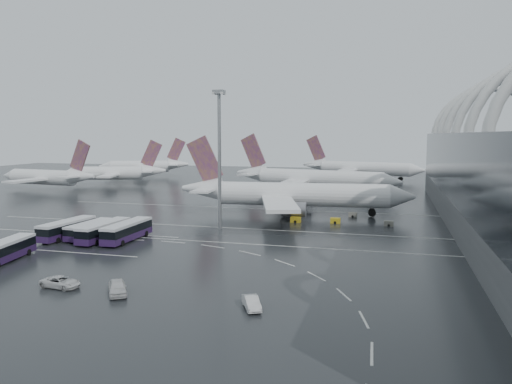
% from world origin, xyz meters
% --- Properties ---
extents(ground, '(420.00, 420.00, 0.00)m').
position_xyz_m(ground, '(0.00, 0.00, 0.00)').
color(ground, black).
rests_on(ground, ground).
extents(lane_marking_near, '(120.00, 0.25, 0.01)m').
position_xyz_m(lane_marking_near, '(0.00, -2.00, 0.01)').
color(lane_marking_near, silver).
rests_on(lane_marking_near, ground).
extents(lane_marking_mid, '(120.00, 0.25, 0.01)m').
position_xyz_m(lane_marking_mid, '(0.00, 12.00, 0.01)').
color(lane_marking_mid, silver).
rests_on(lane_marking_mid, ground).
extents(lane_marking_far, '(120.00, 0.25, 0.01)m').
position_xyz_m(lane_marking_far, '(0.00, 40.00, 0.01)').
color(lane_marking_far, silver).
rests_on(lane_marking_far, ground).
extents(bus_bay_line_south, '(28.00, 0.25, 0.01)m').
position_xyz_m(bus_bay_line_south, '(-24.00, -16.00, 0.01)').
color(bus_bay_line_south, silver).
rests_on(bus_bay_line_south, ground).
extents(bus_bay_line_north, '(28.00, 0.25, 0.01)m').
position_xyz_m(bus_bay_line_north, '(-24.00, 0.00, 0.01)').
color(bus_bay_line_north, silver).
rests_on(bus_bay_line_north, ground).
extents(airliner_main, '(57.58, 50.35, 19.49)m').
position_xyz_m(airliner_main, '(5.34, 32.80, 4.88)').
color(airliner_main, white).
rests_on(airliner_main, ground).
extents(airliner_gate_b, '(57.45, 50.85, 20.09)m').
position_xyz_m(airliner_gate_b, '(3.54, 76.15, 5.03)').
color(airliner_gate_b, white).
rests_on(airliner_gate_b, ground).
extents(airliner_gate_c, '(54.10, 49.16, 19.49)m').
position_xyz_m(airliner_gate_c, '(15.27, 135.12, 4.87)').
color(airliner_gate_c, white).
rests_on(airliner_gate_c, ground).
extents(jet_remote_west, '(41.65, 33.63, 18.12)m').
position_xyz_m(jet_remote_west, '(-87.08, 62.41, 4.68)').
color(jet_remote_west, white).
rests_on(jet_remote_west, ground).
extents(jet_remote_mid, '(40.10, 32.59, 17.74)m').
position_xyz_m(jet_remote_mid, '(-75.67, 87.65, 4.58)').
color(jet_remote_mid, white).
rests_on(jet_remote_mid, ground).
extents(jet_remote_far, '(41.21, 33.53, 18.31)m').
position_xyz_m(jet_remote_far, '(-83.40, 127.12, 4.73)').
color(jet_remote_far, white).
rests_on(jet_remote_far, ground).
extents(bus_row_near_a, '(3.89, 13.83, 3.37)m').
position_xyz_m(bus_row_near_a, '(-30.24, -6.01, 1.85)').
color(bus_row_near_a, '#21133B').
rests_on(bus_row_near_a, ground).
extents(bus_row_near_b, '(3.21, 12.08, 2.95)m').
position_xyz_m(bus_row_near_b, '(-26.48, -4.55, 1.62)').
color(bus_row_near_b, '#21133B').
rests_on(bus_row_near_b, ground).
extents(bus_row_near_c, '(3.66, 13.75, 3.36)m').
position_xyz_m(bus_row_near_c, '(-22.33, -5.99, 1.85)').
color(bus_row_near_c, '#21133B').
rests_on(bus_row_near_c, ground).
extents(bus_row_near_d, '(3.42, 14.02, 3.45)m').
position_xyz_m(bus_row_near_d, '(-17.91, -5.16, 1.89)').
color(bus_row_near_d, '#21133B').
rests_on(bus_row_near_d, ground).
extents(bus_row_far_a, '(5.18, 13.47, 3.24)m').
position_xyz_m(bus_row_far_a, '(-28.40, -23.98, 1.78)').
color(bus_row_far_a, '#21133B').
rests_on(bus_row_far_a, ground).
extents(van_curve_a, '(5.47, 2.84, 1.47)m').
position_xyz_m(van_curve_a, '(-11.54, -33.26, 0.74)').
color(van_curve_a, silver).
rests_on(van_curve_a, ground).
extents(van_curve_b, '(4.65, 5.56, 1.79)m').
position_xyz_m(van_curve_b, '(-3.05, -33.73, 0.90)').
color(van_curve_b, silver).
rests_on(van_curve_b, ground).
extents(van_curve_c, '(3.37, 4.62, 1.45)m').
position_xyz_m(van_curve_c, '(14.35, -34.32, 0.73)').
color(van_curve_c, silver).
rests_on(van_curve_c, ground).
extents(floodlight_mast, '(2.19, 2.19, 28.63)m').
position_xyz_m(floodlight_mast, '(-5.07, 10.23, 18.01)').
color(floodlight_mast, gray).
rests_on(floodlight_mast, ground).
extents(gse_cart_belly_a, '(2.16, 1.28, 1.18)m').
position_xyz_m(gse_cart_belly_a, '(17.44, 23.59, 0.59)').
color(gse_cart_belly_a, '#B89A18').
rests_on(gse_cart_belly_a, ground).
extents(gse_cart_belly_b, '(2.00, 1.18, 1.09)m').
position_xyz_m(gse_cart_belly_b, '(20.53, 33.24, 0.55)').
color(gse_cart_belly_b, slate).
rests_on(gse_cart_belly_b, ground).
extents(gse_cart_belly_c, '(2.28, 1.34, 1.24)m').
position_xyz_m(gse_cart_belly_c, '(8.70, 22.28, 0.62)').
color(gse_cart_belly_c, '#B89A18').
rests_on(gse_cart_belly_c, ground).
extents(gse_cart_belly_d, '(2.05, 1.21, 1.12)m').
position_xyz_m(gse_cart_belly_d, '(28.96, 23.13, 0.56)').
color(gse_cart_belly_d, slate).
rests_on(gse_cart_belly_d, ground).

